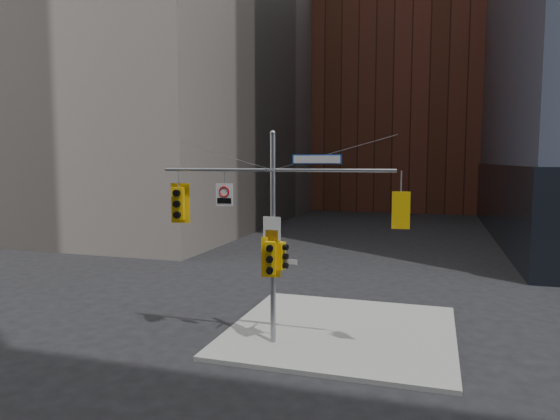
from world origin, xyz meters
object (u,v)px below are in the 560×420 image
Objects in this scene: signal_assembly at (273,218)px; street_sign_blade at (317,159)px; regulatory_sign_arm at (224,194)px; traffic_light_west_arm at (179,203)px; traffic_light_pole_side at (282,256)px; traffic_light_east_arm at (401,210)px; traffic_light_pole_front at (270,258)px.

signal_assembly reaches higher than street_sign_blade.
signal_assembly reaches higher than regulatory_sign_arm.
traffic_light_west_arm reaches higher than traffic_light_pole_side.
traffic_light_west_arm is at bearing 102.97° from traffic_light_pole_side.
traffic_light_west_arm is 4.17m from traffic_light_pole_side.
street_sign_blade reaches higher than traffic_light_east_arm.
traffic_light_pole_side is at bearing -10.61° from traffic_light_west_arm.
signal_assembly is at bearing 77.10° from traffic_light_pole_front.
signal_assembly is 1.32m from traffic_light_pole_side.
traffic_light_east_arm is (4.14, 0.00, 0.38)m from signal_assembly.
regulatory_sign_arm is at bearing 103.72° from traffic_light_pole_side.
traffic_light_pole_front is 2.72m from regulatory_sign_arm.
signal_assembly is at bearing 0.66° from regulatory_sign_arm.
traffic_light_west_arm reaches higher than traffic_light_pole_front.
signal_assembly reaches higher than traffic_light_east_arm.
traffic_light_pole_side is 1.19× the size of regulatory_sign_arm.
street_sign_blade is (1.16, 0.00, 3.21)m from traffic_light_pole_side.
signal_assembly is 2.44m from street_sign_blade.
traffic_light_east_arm is 5.89m from regulatory_sign_arm.
signal_assembly is 1.90m from regulatory_sign_arm.
street_sign_blade is at bearing -2.30° from traffic_light_pole_front.
regulatory_sign_arm is at bearing 179.90° from street_sign_blade.
traffic_light_east_arm is 0.71× the size of street_sign_blade.
regulatory_sign_arm is (-3.22, -0.02, -1.18)m from street_sign_blade.
traffic_light_pole_side is (-3.82, -0.00, -1.66)m from traffic_light_east_arm.
traffic_light_west_arm reaches higher than traffic_light_east_arm.
traffic_light_pole_side is at bearing 27.05° from traffic_light_pole_front.
traffic_light_east_arm is (7.65, -0.01, 0.00)m from traffic_light_west_arm.
traffic_light_pole_front is at bearing -90.31° from signal_assembly.
traffic_light_east_arm is at bearing 0.02° from signal_assembly.
traffic_light_west_arm is 1.24× the size of traffic_light_east_arm.
traffic_light_west_arm is at bearing 179.77° from signal_assembly.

